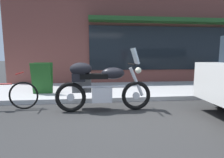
# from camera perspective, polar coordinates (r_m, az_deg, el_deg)

# --- Properties ---
(ground_plane) EXTENTS (80.00, 80.00, 0.00)m
(ground_plane) POSITION_cam_1_polar(r_m,az_deg,el_deg) (3.47, 3.16, -13.36)
(ground_plane) COLOR #2F2F2F
(touring_motorcycle) EXTENTS (2.14, 0.66, 1.41)m
(touring_motorcycle) POSITION_cam_1_polar(r_m,az_deg,el_deg) (3.90, -4.54, -1.67)
(touring_motorcycle) COLOR black
(touring_motorcycle) RESTS_ON ground_plane
(sandwich_board_sign) EXTENTS (0.55, 0.41, 0.91)m
(sandwich_board_sign) POSITION_cam_1_polar(r_m,az_deg,el_deg) (5.56, -21.87, 0.27)
(sandwich_board_sign) COLOR #1E511E
(sandwich_board_sign) RESTS_ON sidewalk_curb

